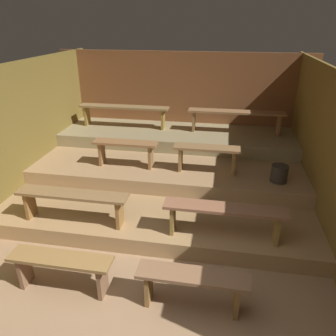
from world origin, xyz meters
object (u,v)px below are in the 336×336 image
at_px(bench_floor_left, 61,265).
at_px(pail_middle, 279,174).
at_px(bench_middle_left, 125,148).
at_px(bench_upper_right, 236,115).
at_px(bench_floor_right, 192,282).
at_px(bench_lower_left, 72,199).
at_px(bench_middle_right, 207,153).
at_px(bench_upper_left, 124,110).
at_px(bench_lower_right, 224,213).

relative_size(bench_floor_left, pail_middle, 4.29).
relative_size(bench_middle_left, bench_upper_right, 0.58).
distance_m(bench_middle_left, bench_upper_right, 2.51).
distance_m(bench_floor_right, pail_middle, 2.68).
bearing_deg(bench_lower_left, pail_middle, 24.08).
bearing_deg(bench_middle_right, bench_upper_right, 72.43).
bearing_deg(bench_lower_left, bench_middle_right, 40.02).
bearing_deg(bench_middle_right, bench_upper_left, 141.76).
xyz_separation_m(bench_floor_left, bench_lower_right, (1.84, 1.03, 0.26)).
bearing_deg(pail_middle, bench_upper_right, 112.91).
height_order(bench_floor_left, bench_upper_right, bench_upper_right).
xyz_separation_m(bench_floor_right, bench_middle_right, (-0.03, 2.56, 0.49)).
distance_m(bench_lower_right, bench_middle_left, 2.38).
height_order(bench_floor_right, bench_upper_right, bench_upper_right).
bearing_deg(bench_middle_right, bench_middle_left, 180.00).
xyz_separation_m(bench_middle_left, pail_middle, (2.69, -0.17, -0.21)).
bearing_deg(bench_lower_left, bench_upper_left, 92.76).
bearing_deg(bench_floor_left, bench_middle_right, 59.54).
xyz_separation_m(bench_middle_left, bench_upper_left, (-0.49, 1.54, 0.28)).
bearing_deg(bench_floor_right, bench_lower_right, 73.37).
bearing_deg(bench_middle_left, bench_middle_right, 0.00).
height_order(bench_lower_right, bench_upper_right, bench_upper_right).
height_order(bench_floor_right, pail_middle, pail_middle).
distance_m(bench_floor_left, bench_middle_right, 3.01).
bearing_deg(bench_middle_left, bench_upper_right, 38.24).
bearing_deg(pail_middle, bench_floor_right, -116.33).
relative_size(bench_floor_right, bench_middle_left, 1.05).
bearing_deg(bench_lower_right, bench_lower_left, 180.00).
distance_m(bench_middle_left, pail_middle, 2.70).
relative_size(bench_floor_left, bench_upper_left, 0.61).
bearing_deg(bench_middle_left, bench_lower_left, -102.64).
height_order(bench_floor_right, bench_lower_right, bench_lower_right).
xyz_separation_m(bench_floor_left, bench_lower_left, (-0.31, 1.03, 0.26)).
distance_m(bench_floor_left, bench_upper_right, 4.63).
relative_size(bench_lower_right, bench_upper_left, 0.81).
height_order(bench_lower_left, bench_middle_left, bench_middle_left).
relative_size(bench_lower_right, bench_upper_right, 0.81).
relative_size(bench_middle_left, bench_upper_left, 0.58).
height_order(bench_floor_right, bench_lower_left, bench_lower_left).
bearing_deg(bench_middle_left, bench_upper_left, 107.57).
relative_size(bench_floor_right, pail_middle, 4.29).
distance_m(bench_floor_left, pail_middle, 3.63).
bearing_deg(bench_lower_right, bench_floor_right, -106.63).
distance_m(bench_middle_right, bench_upper_left, 2.51).
height_order(bench_upper_left, pail_middle, bench_upper_left).
relative_size(bench_middle_left, bench_middle_right, 1.00).
height_order(bench_middle_right, pail_middle, bench_middle_right).
relative_size(bench_floor_right, bench_lower_left, 0.75).
xyz_separation_m(bench_floor_left, bench_upper_left, (-0.46, 4.10, 0.77)).
distance_m(bench_lower_right, pail_middle, 1.61).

